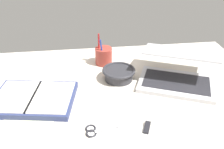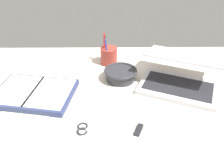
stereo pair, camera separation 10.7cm
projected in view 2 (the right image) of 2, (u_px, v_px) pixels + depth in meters
desk_top at (112, 100)px, 105.15cm from camera, size 140.00×100.00×2.00cm
laptop at (180, 76)px, 109.93cm from camera, size 42.11×40.60×15.06cm
bowl at (121, 74)px, 115.56cm from camera, size 15.43×15.43×5.41cm
pen_cup at (109, 55)px, 128.56cm from camera, size 8.63×8.63×16.32cm
planner at (34, 93)px, 105.39cm from camera, size 36.15×28.99×2.86cm
scissors at (87, 129)px, 88.59cm from camera, size 12.91×6.46×0.80cm
paper_sheet_front at (109, 134)px, 86.69cm from camera, size 27.84×34.02×0.16cm
paper_sheet_beside_planner at (24, 127)px, 89.67cm from camera, size 22.25×27.29×0.16cm
usb_drive at (139, 130)px, 87.93cm from camera, size 4.24×7.26×1.00cm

